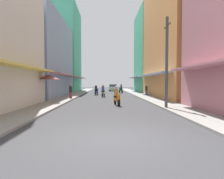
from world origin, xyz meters
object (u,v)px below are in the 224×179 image
at_px(pedestrian_foreground, 146,90).
at_px(vendor_umbrella, 48,77).
at_px(motorbike_white, 103,91).
at_px(motorbike_green, 121,89).
at_px(parked_car, 113,87).
at_px(utility_pole, 167,62).
at_px(pedestrian_crossing, 71,92).
at_px(motorbike_orange, 117,97).
at_px(motorbike_blue, 96,90).

relative_size(pedestrian_foreground, vendor_umbrella, 0.63).
bearing_deg(motorbike_white, motorbike_green, 70.20).
relative_size(parked_car, utility_pole, 0.67).
distance_m(motorbike_white, parked_car, 16.36).
bearing_deg(pedestrian_crossing, vendor_umbrella, -106.75).
height_order(pedestrian_foreground, vendor_umbrella, vendor_umbrella).
bearing_deg(motorbike_orange, utility_pole, -31.64).
xyz_separation_m(motorbike_green, utility_pole, (1.55, -18.75, 2.53)).
bearing_deg(pedestrian_foreground, parked_car, 103.91).
bearing_deg(pedestrian_crossing, pedestrian_foreground, 22.43).
bearing_deg(vendor_umbrella, motorbike_orange, -15.25).
bearing_deg(motorbike_orange, vendor_umbrella, 164.75).
bearing_deg(motorbike_orange, motorbike_blue, 100.98).
height_order(motorbike_green, utility_pole, utility_pole).
height_order(motorbike_white, pedestrian_crossing, pedestrian_crossing).
xyz_separation_m(motorbike_white, motorbike_blue, (-1.06, 3.30, 0.00)).
bearing_deg(motorbike_orange, motorbike_white, 98.19).
relative_size(pedestrian_foreground, pedestrian_crossing, 0.96).
distance_m(pedestrian_foreground, pedestrian_crossing, 10.08).
bearing_deg(motorbike_blue, motorbike_white, -72.11).
relative_size(parked_car, pedestrian_crossing, 2.51).
height_order(motorbike_white, motorbike_blue, same).
height_order(motorbike_blue, pedestrian_foreground, pedestrian_foreground).
distance_m(motorbike_orange, pedestrian_foreground, 10.36).
bearing_deg(utility_pole, pedestrian_foreground, 83.72).
relative_size(motorbike_blue, utility_pole, 0.28).
bearing_deg(motorbike_blue, vendor_umbrella, -109.71).
distance_m(pedestrian_foreground, vendor_umbrella, 13.08).
relative_size(motorbike_orange, parked_car, 0.43).
bearing_deg(pedestrian_crossing, motorbike_orange, -48.87).
xyz_separation_m(motorbike_green, vendor_umbrella, (-7.67, -15.10, 1.63)).
bearing_deg(motorbike_orange, motorbike_green, 84.01).
relative_size(parked_car, pedestrian_foreground, 2.61).
height_order(motorbike_green, vendor_umbrella, vendor_umbrella).
bearing_deg(pedestrian_foreground, pedestrian_crossing, -157.57).
relative_size(motorbike_orange, pedestrian_crossing, 1.07).
distance_m(motorbike_orange, pedestrian_crossing, 7.24).
xyz_separation_m(parked_car, pedestrian_foreground, (3.82, -15.41, 0.07)).
relative_size(motorbike_orange, motorbike_green, 1.01).
relative_size(motorbike_white, parked_car, 0.43).
bearing_deg(pedestrian_crossing, motorbike_green, 59.94).
xyz_separation_m(pedestrian_crossing, vendor_umbrella, (-1.16, -3.84, 1.49)).
xyz_separation_m(motorbike_blue, pedestrian_crossing, (-2.48, -6.31, 0.14)).
distance_m(parked_car, utility_pole, 26.98).
bearing_deg(parked_car, motorbike_orange, -91.71).
bearing_deg(motorbike_orange, pedestrian_crossing, 131.13).
bearing_deg(parked_car, pedestrian_foreground, -76.09).
xyz_separation_m(pedestrian_foreground, pedestrian_crossing, (-9.32, -3.85, 0.04)).
bearing_deg(vendor_umbrella, pedestrian_foreground, 36.28).
height_order(parked_car, pedestrian_crossing, pedestrian_crossing).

